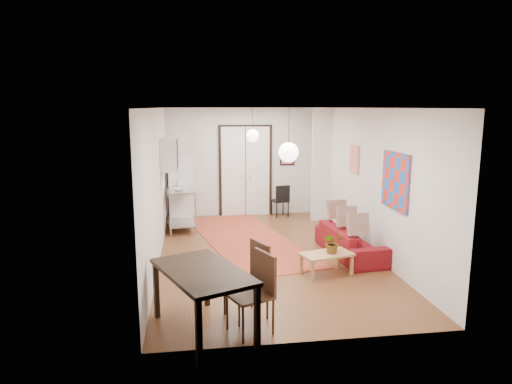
{
  "coord_description": "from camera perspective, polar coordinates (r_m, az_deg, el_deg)",
  "views": [
    {
      "loc": [
        -1.44,
        -8.67,
        2.92
      ],
      "look_at": [
        -0.18,
        0.16,
        1.25
      ],
      "focal_mm": 32.0,
      "sensor_mm": 36.0,
      "label": 1
    }
  ],
  "objects": [
    {
      "name": "double_doors",
      "position": [
        12.33,
        -1.32,
        2.59
      ],
      "size": [
        1.44,
        0.06,
        2.5
      ],
      "primitive_type": "cube",
      "color": "white",
      "rests_on": "wall_back"
    },
    {
      "name": "wall_front",
      "position": [
        5.56,
        7.24,
        -4.81
      ],
      "size": [
        4.2,
        0.02,
        2.9
      ],
      "primitive_type": "cube",
      "color": "silver",
      "rests_on": "floor"
    },
    {
      "name": "painting_popart",
      "position": [
        8.31,
        17.05,
        1.34
      ],
      "size": [
        0.05,
        1.0,
        1.0
      ],
      "primitive_type": "cube",
      "color": "red",
      "rests_on": "wall_right"
    },
    {
      "name": "fridge",
      "position": [
        11.71,
        -9.49,
        0.28
      ],
      "size": [
        0.68,
        0.68,
        1.7
      ],
      "primitive_type": "cube",
      "rotation": [
        0.0,
        0.0,
        0.14
      ],
      "color": "silver",
      "rests_on": "floor"
    },
    {
      "name": "dining_table",
      "position": [
        6.02,
        -6.68,
        -10.48
      ],
      "size": [
        1.42,
        1.77,
        0.86
      ],
      "rotation": [
        0.0,
        0.0,
        0.4
      ],
      "color": "black",
      "rests_on": "floor"
    },
    {
      "name": "stub_partition",
      "position": [
        11.78,
        8.19,
        3.33
      ],
      "size": [
        0.5,
        0.1,
        2.9
      ],
      "primitive_type": "cube",
      "color": "silver",
      "rests_on": "floor"
    },
    {
      "name": "dining_chair_near",
      "position": [
        6.54,
        -1.42,
        -10.03
      ],
      "size": [
        0.66,
        0.79,
        1.06
      ],
      "rotation": [
        0.0,
        0.0,
        -1.17
      ],
      "color": "#361E11",
      "rests_on": "floor"
    },
    {
      "name": "bowl",
      "position": [
        10.75,
        -9.63,
        0.32
      ],
      "size": [
        0.3,
        0.3,
        0.06
      ],
      "primitive_type": "imported",
      "rotation": [
        0.0,
        0.0,
        0.31
      ],
      "color": "silver",
      "rests_on": "kitchen_counter"
    },
    {
      "name": "potted_plant",
      "position": [
        8.13,
        9.55,
        -6.22
      ],
      "size": [
        0.38,
        0.41,
        0.38
      ],
      "primitive_type": "imported",
      "rotation": [
        0.0,
        0.0,
        0.27
      ],
      "color": "#387032",
      "rests_on": "coffee_table"
    },
    {
      "name": "wall_cabinet",
      "position": [
        10.23,
        -10.79,
        4.7
      ],
      "size": [
        0.35,
        1.0,
        0.7
      ],
      "primitive_type": "cube",
      "color": "silver",
      "rests_on": "wall_left"
    },
    {
      "name": "soap_bottle",
      "position": [
        11.28,
        -9.57,
        1.19
      ],
      "size": [
        0.12,
        0.12,
        0.21
      ],
      "primitive_type": "imported",
      "rotation": [
        0.0,
        0.0,
        0.31
      ],
      "color": "teal",
      "rests_on": "kitchen_counter"
    },
    {
      "name": "print_left",
      "position": [
        10.73,
        -11.48,
        5.21
      ],
      "size": [
        0.03,
        0.44,
        0.54
      ],
      "primitive_type": "cube",
      "color": "#A46344",
      "rests_on": "wall_left"
    },
    {
      "name": "wall_left",
      "position": [
        8.82,
        -12.28,
        0.76
      ],
      "size": [
        0.02,
        7.0,
        2.9
      ],
      "primitive_type": "cube",
      "color": "silver",
      "rests_on": "floor"
    },
    {
      "name": "dining_chair_far",
      "position": [
        6.12,
        -0.91,
        -11.51
      ],
      "size": [
        0.66,
        0.79,
        1.06
      ],
      "rotation": [
        0.0,
        0.0,
        -1.17
      ],
      "color": "#361E11",
      "rests_on": "floor"
    },
    {
      "name": "black_side_chair",
      "position": [
        12.37,
        2.95,
        -0.66
      ],
      "size": [
        0.47,
        0.48,
        0.87
      ],
      "rotation": [
        0.0,
        0.0,
        3.36
      ],
      "color": "black",
      "rests_on": "floor"
    },
    {
      "name": "wall_back",
      "position": [
        12.34,
        -1.35,
        3.76
      ],
      "size": [
        4.2,
        0.02,
        2.9
      ],
      "primitive_type": "cube",
      "color": "silver",
      "rests_on": "floor"
    },
    {
      "name": "coffee_table",
      "position": [
        8.18,
        8.82,
        -7.9
      ],
      "size": [
        0.99,
        0.71,
        0.39
      ],
      "rotation": [
        0.0,
        0.0,
        0.27
      ],
      "color": "tan",
      "rests_on": "floor"
    },
    {
      "name": "floor",
      "position": [
        9.26,
        1.27,
        -7.78
      ],
      "size": [
        7.0,
        7.0,
        0.0
      ],
      "primitive_type": "plane",
      "color": "brown",
      "rests_on": "ground"
    },
    {
      "name": "painting_abstract",
      "position": [
        10.16,
        12.22,
        4.04
      ],
      "size": [
        0.05,
        0.5,
        0.6
      ],
      "primitive_type": "cube",
      "color": "#F6E6CD",
      "rests_on": "wall_right"
    },
    {
      "name": "poster_back",
      "position": [
        12.48,
        3.93,
        4.51
      ],
      "size": [
        0.4,
        0.03,
        0.5
      ],
      "primitive_type": "cube",
      "color": "red",
      "rests_on": "wall_back"
    },
    {
      "name": "ceiling",
      "position": [
        8.79,
        1.35,
        10.47
      ],
      "size": [
        4.2,
        7.0,
        0.02
      ],
      "primitive_type": "cube",
      "color": "white",
      "rests_on": "wall_back"
    },
    {
      "name": "pendant_back",
      "position": [
        10.79,
        -0.42,
        7.05
      ],
      "size": [
        0.3,
        0.3,
        0.8
      ],
      "color": "white",
      "rests_on": "ceiling"
    },
    {
      "name": "wall_right",
      "position": [
        9.48,
        13.94,
        1.37
      ],
      "size": [
        0.02,
        7.0,
        2.9
      ],
      "primitive_type": "cube",
      "color": "silver",
      "rests_on": "floor"
    },
    {
      "name": "pendant_front",
      "position": [
        6.86,
        4.09,
        4.97
      ],
      "size": [
        0.3,
        0.3,
        0.8
      ],
      "color": "white",
      "rests_on": "ceiling"
    },
    {
      "name": "sofa",
      "position": [
        9.31,
        11.74,
        -6.05
      ],
      "size": [
        0.94,
        2.03,
        0.58
      ],
      "primitive_type": "imported",
      "rotation": [
        0.0,
        0.0,
        1.66
      ],
      "color": "maroon",
      "rests_on": "floor"
    },
    {
      "name": "kitchen_counter",
      "position": [
        11.12,
        -9.53,
        -1.26
      ],
      "size": [
        0.83,
        1.38,
        1.0
      ],
      "rotation": [
        0.0,
        0.0,
        0.14
      ],
      "color": "#B7BABC",
      "rests_on": "floor"
    },
    {
      "name": "kilim_rug",
      "position": [
        10.21,
        -1.15,
        -5.98
      ],
      "size": [
        2.69,
        4.85,
        0.01
      ],
      "primitive_type": "cube",
      "rotation": [
        0.0,
        0.0,
        0.22
      ],
      "color": "#C24F30",
      "rests_on": "floor"
    }
  ]
}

